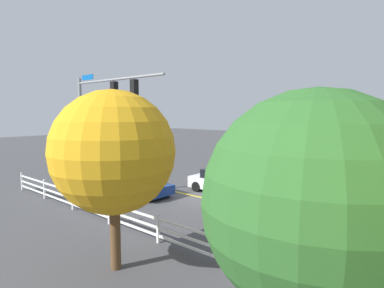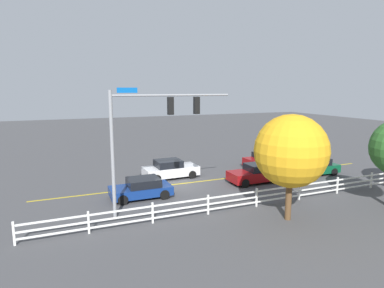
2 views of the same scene
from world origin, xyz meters
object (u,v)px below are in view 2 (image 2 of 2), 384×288
object	(u,v)px
car_1	(269,160)
car_4	(141,188)
tree_1	(291,151)
car_0	(170,169)
car_2	(256,174)
car_3	(314,167)

from	to	relation	value
car_1	car_4	world-z (taller)	car_1
car_4	tree_1	size ratio (longest dim) A/B	0.68
car_0	car_1	world-z (taller)	car_0
car_2	car_4	world-z (taller)	car_2
car_0	car_1	bearing A→B (deg)	-1.74
car_2	car_3	size ratio (longest dim) A/B	0.98
car_2	tree_1	distance (m)	7.78
car_0	car_2	world-z (taller)	car_0
car_0	car_2	distance (m)	6.74
car_0	car_4	size ratio (longest dim) A/B	1.11
car_1	car_3	world-z (taller)	car_1
car_1	tree_1	xyz separation A→B (m)	(6.26, 10.47, 3.11)
car_2	tree_1	size ratio (longest dim) A/B	0.72
car_1	car_4	bearing A→B (deg)	-165.77
car_4	car_0	bearing A→B (deg)	-130.62
car_0	car_1	xyz separation A→B (m)	(-9.50, -0.02, -0.01)
car_1	car_2	size ratio (longest dim) A/B	1.15
car_3	car_4	world-z (taller)	car_3
car_2	tree_1	bearing A→B (deg)	71.09
car_4	tree_1	world-z (taller)	tree_1
tree_1	car_3	bearing A→B (deg)	-140.19
car_2	car_4	bearing A→B (deg)	1.42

